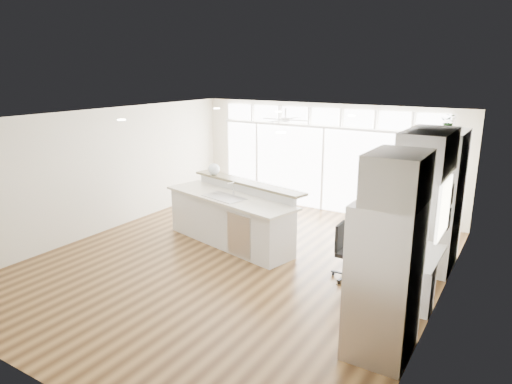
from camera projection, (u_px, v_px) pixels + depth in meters
The scene contains 24 objects.
floor at pixel (237, 263), 8.55m from camera, with size 7.00×8.00×0.02m, color #472D15.
ceiling at pixel (235, 118), 7.84m from camera, with size 7.00×8.00×0.02m, color white.
wall_back at pixel (325, 158), 11.48m from camera, with size 7.00×0.04×2.70m, color silver.
wall_front at pixel (28, 276), 4.91m from camera, with size 7.00×0.04×2.70m, color silver.
wall_left at pixel (103, 171), 9.97m from camera, with size 0.04×8.00×2.70m, color silver.
wall_right at pixel (441, 227), 6.43m from camera, with size 0.04×8.00×2.70m, color silver.
glass_wall at pixel (323, 170), 11.51m from camera, with size 5.80×0.06×2.08m, color white.
transom_row at pixel (325, 117), 11.17m from camera, with size 5.90×0.06×0.40m, color white.
desk_window at pixel (444, 208), 6.64m from camera, with size 0.04×0.85×0.85m, color silver.
ceiling_fan at pixel (286, 115), 10.46m from camera, with size 1.16×1.16×0.32m, color white.
recessed_lights at pixel (241, 118), 8.01m from camera, with size 3.40×3.00×0.02m, color white.
oven_cabinet at pixel (440, 200), 8.10m from camera, with size 0.64×1.20×2.50m, color silver.
desk_nook at pixel (413, 276), 7.11m from camera, with size 0.72×1.30×0.76m, color silver.
upper_cabinets at pixel (428, 152), 6.58m from camera, with size 0.64×1.30×0.64m, color silver.
refrigerator at pixel (384, 280), 5.60m from camera, with size 0.76×0.90×2.00m, color silver.
fridge_cabinet at pixel (397, 178), 5.23m from camera, with size 0.64×0.90×0.60m, color silver.
framed_photos at pixel (450, 207), 7.19m from camera, with size 0.06×0.22×0.80m, color black.
kitchen_island at pixel (229, 215), 9.34m from camera, with size 3.12×1.18×1.24m, color silver.
rug at pixel (368, 281), 7.77m from camera, with size 0.94×0.68×0.01m, color #322310.
office_chair at pixel (351, 253), 7.75m from camera, with size 0.51×0.47×0.98m, color black.
fishbowl at pixel (214, 169), 10.06m from camera, with size 0.26×0.26×0.26m, color silver.
monitor at pixel (411, 241), 7.00m from camera, with size 0.08×0.46×0.38m, color black.
keyboard at pixel (399, 250), 7.14m from camera, with size 0.13×0.33×0.02m, color white.
potted_plant at pixel (449, 124), 7.74m from camera, with size 0.25×0.28×0.21m, color #306129.
Camera 1 is at (4.46, -6.54, 3.51)m, focal length 32.00 mm.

